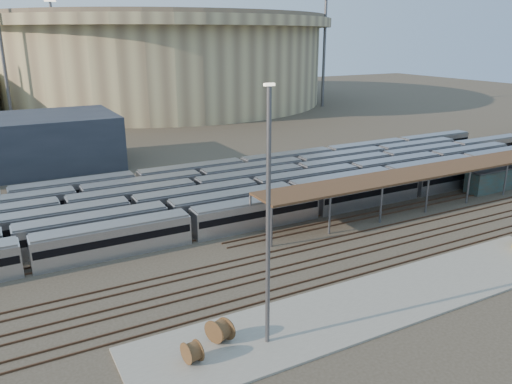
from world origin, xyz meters
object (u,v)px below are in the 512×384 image
at_px(teal_boxcar, 501,178).
at_px(yard_light_pole, 268,222).
at_px(cable_reel_west, 192,352).
at_px(cable_reel_east, 220,330).

height_order(teal_boxcar, yard_light_pole, yard_light_pole).
distance_m(teal_boxcar, cable_reel_west, 65.29).
xyz_separation_m(teal_boxcar, cable_reel_east, (-59.32, -17.88, -0.50)).
bearing_deg(teal_boxcar, cable_reel_west, -163.04).
xyz_separation_m(cable_reel_west, yard_light_pole, (6.47, -0.37, 9.71)).
distance_m(cable_reel_west, cable_reel_east, 3.37).
relative_size(teal_boxcar, yard_light_pole, 0.70).
relative_size(teal_boxcar, cable_reel_east, 7.25).
relative_size(cable_reel_west, cable_reel_east, 0.88).
distance_m(teal_boxcar, cable_reel_east, 61.96).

